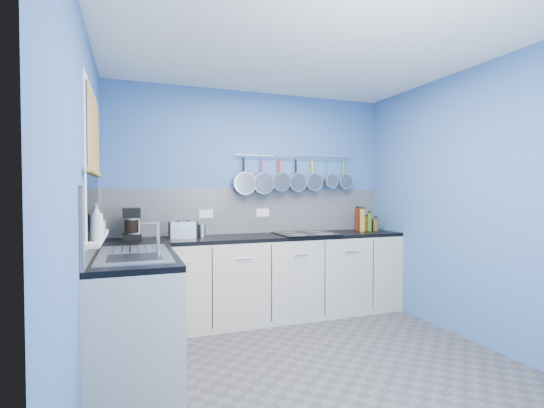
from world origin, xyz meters
TOP-DOWN VIEW (x-y plane):
  - floor at (0.00, 0.00)m, footprint 3.20×3.00m
  - ceiling at (0.00, 0.00)m, footprint 3.20×3.00m
  - wall_back at (0.00, 1.51)m, footprint 3.20×0.02m
  - wall_front at (0.00, -1.51)m, footprint 3.20×0.02m
  - wall_left at (-1.61, 0.00)m, footprint 0.02×3.00m
  - wall_right at (1.61, 0.00)m, footprint 0.02×3.00m
  - backsplash_back at (0.00, 1.49)m, footprint 3.20×0.02m
  - backsplash_left at (-1.59, 0.60)m, footprint 0.02×1.80m
  - cabinet_run_back at (0.00, 1.20)m, footprint 3.20×0.60m
  - worktop_back at (0.00, 1.20)m, footprint 3.20×0.60m
  - cabinet_run_left at (-1.30, 0.30)m, footprint 0.60×1.20m
  - worktop_left at (-1.30, 0.30)m, footprint 0.60×1.20m
  - window_frame at (-1.58, 0.30)m, footprint 0.01×1.00m
  - window_glass at (-1.57, 0.30)m, footprint 0.01×0.90m
  - bamboo_blind at (-1.56, 0.30)m, footprint 0.01×0.90m
  - window_sill at (-1.55, 0.30)m, footprint 0.10×0.98m
  - sink_unit at (-1.30, 0.30)m, footprint 0.50×0.95m
  - mixer_tap at (-1.14, 0.12)m, footprint 0.12×0.08m
  - socket_left at (-0.55, 1.48)m, footprint 0.15×0.01m
  - socket_right at (0.10, 1.48)m, footprint 0.15×0.01m
  - pot_rail at (0.50, 1.45)m, footprint 1.45×0.02m
  - soap_bottle_a at (-1.53, -0.02)m, footprint 0.11×0.11m
  - soap_bottle_b at (-1.53, 0.20)m, footprint 0.09×0.09m
  - paper_towel at (-1.30, 1.26)m, footprint 0.14×0.14m
  - coffee_maker at (-1.32, 1.26)m, footprint 0.18×0.20m
  - toaster at (-0.83, 1.25)m, footprint 0.26×0.15m
  - canister at (-0.63, 1.33)m, footprint 0.09×0.09m
  - hob at (0.49, 1.15)m, footprint 0.63×0.55m
  - pan_0 at (-0.13, 1.44)m, footprint 0.26×0.10m
  - pan_1 at (0.08, 1.44)m, footprint 0.25×0.11m
  - pan_2 at (0.29, 1.44)m, footprint 0.22×0.11m
  - pan_3 at (0.50, 1.44)m, footprint 0.22×0.10m
  - pan_4 at (0.71, 1.44)m, footprint 0.21×0.10m
  - pan_5 at (0.92, 1.44)m, footprint 0.17×0.13m
  - pan_6 at (1.14, 1.44)m, footprint 0.19×0.10m
  - condiment_0 at (1.46, 1.34)m, footprint 0.07×0.07m
  - condiment_1 at (1.38, 1.31)m, footprint 0.07×0.07m
  - condiment_2 at (1.27, 1.33)m, footprint 0.06×0.06m
  - condiment_3 at (1.45, 1.21)m, footprint 0.06×0.06m
  - condiment_4 at (1.37, 1.23)m, footprint 0.05×0.05m
  - condiment_5 at (1.25, 1.20)m, footprint 0.07×0.07m

SIDE VIEW (x-z plane):
  - floor at x=0.00m, z-range -0.02..0.00m
  - cabinet_run_back at x=0.00m, z-range 0.00..0.86m
  - cabinet_run_left at x=-1.30m, z-range 0.00..0.86m
  - worktop_back at x=0.00m, z-range 0.86..0.90m
  - worktop_left at x=-1.30m, z-range 0.86..0.90m
  - sink_unit at x=-1.30m, z-range 0.90..0.91m
  - hob at x=0.49m, z-range 0.90..0.91m
  - condiment_0 at x=1.46m, z-range 0.90..1.02m
  - canister at x=-0.63m, z-range 0.90..1.03m
  - condiment_3 at x=1.45m, z-range 0.90..1.05m
  - toaster at x=-0.83m, z-range 0.90..1.07m
  - condiment_1 at x=1.38m, z-range 0.90..1.07m
  - condiment_4 at x=1.37m, z-range 0.90..1.11m
  - mixer_tap at x=-1.14m, z-range 0.90..1.16m
  - paper_towel at x=-1.30m, z-range 0.90..1.16m
  - condiment_5 at x=1.25m, z-range 0.90..1.17m
  - window_sill at x=-1.55m, z-range 1.02..1.05m
  - condiment_2 at x=1.27m, z-range 0.90..1.17m
  - coffee_maker at x=-1.32m, z-range 0.90..1.21m
  - socket_left at x=-0.55m, z-range 1.09..1.18m
  - socket_right at x=0.10m, z-range 1.09..1.18m
  - soap_bottle_b at x=-1.53m, z-range 1.05..1.22m
  - backsplash_back at x=0.00m, z-range 0.90..1.40m
  - backsplash_left at x=-1.59m, z-range 0.90..1.40m
  - soap_bottle_a at x=-1.53m, z-range 1.05..1.29m
  - wall_back at x=0.00m, z-range 0.00..2.50m
  - wall_front at x=0.00m, z-range 0.00..2.50m
  - wall_left at x=-1.61m, z-range 0.00..2.50m
  - wall_right at x=1.61m, z-range 0.00..2.50m
  - window_glass at x=-1.57m, z-range 1.05..2.05m
  - window_frame at x=-1.58m, z-range 1.00..2.10m
  - pan_0 at x=-0.13m, z-range 1.33..1.78m
  - pan_1 at x=0.08m, z-range 1.34..1.78m
  - pan_3 at x=0.50m, z-range 1.37..1.78m
  - pan_2 at x=0.29m, z-range 1.37..1.78m
  - pan_4 at x=0.71m, z-range 1.38..1.78m
  - pan_6 at x=1.14m, z-range 1.40..1.78m
  - pan_5 at x=0.92m, z-range 1.42..1.78m
  - bamboo_blind at x=-1.56m, z-range 1.50..2.05m
  - pot_rail at x=0.50m, z-range 1.77..1.79m
  - ceiling at x=0.00m, z-range 2.50..2.52m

